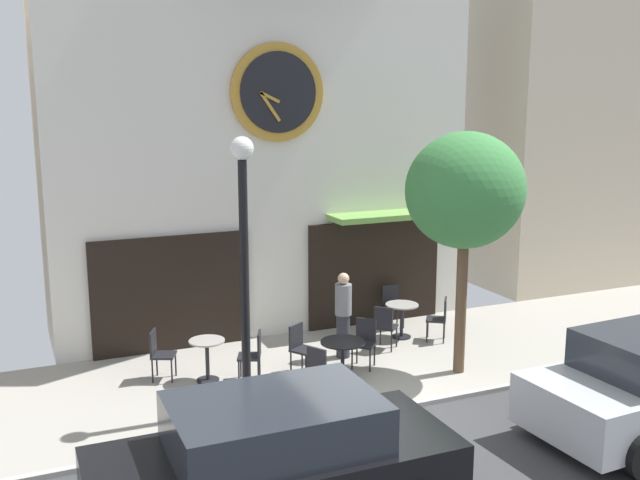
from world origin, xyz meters
name	(u,v)px	position (x,y,z in m)	size (l,w,h in m)	color
ground_plane	(406,445)	(0.00, -1.04, -0.02)	(25.17, 10.80, 0.13)	#9E998E
clock_building	(258,93)	(0.03, 5.48, 5.01)	(8.95, 3.57, 9.70)	silver
street_lamp	(245,276)	(-1.77, 1.00, 2.22)	(0.36, 0.36, 4.38)	black
street_tree	(465,192)	(2.30, 1.04, 3.32)	(2.16, 1.95, 4.37)	brown
cafe_table_near_door	(207,354)	(-2.03, 2.43, 0.51)	(0.63, 0.63, 0.76)	black
cafe_table_leftmost	(343,351)	(0.18, 1.53, 0.54)	(0.79, 0.79, 0.72)	black
cafe_table_rightmost	(402,314)	(2.30, 3.14, 0.50)	(0.68, 0.68, 0.72)	black
cafe_chair_outer	(365,339)	(0.84, 1.98, 0.53)	(0.56, 0.56, 0.90)	black
cafe_chair_under_awning	(320,367)	(-0.49, 0.98, 0.53)	(0.55, 0.55, 0.90)	black
cafe_chair_mid_row	(385,324)	(1.61, 2.61, 0.53)	(0.57, 0.57, 0.90)	black
cafe_chair_corner	(300,345)	(-0.38, 2.15, 0.53)	(0.55, 0.55, 0.90)	black
cafe_chair_near_lamp	(440,316)	(2.92, 2.65, 0.53)	(0.56, 0.56, 0.90)	black
cafe_chair_facing_street	(392,302)	(2.50, 3.93, 0.53)	(0.44, 0.44, 0.90)	black
cafe_chair_right_end	(159,351)	(-2.80, 2.85, 0.53)	(0.53, 0.53, 0.90)	black
cafe_chair_curbside	(254,352)	(-1.27, 2.12, 0.53)	(0.52, 0.52, 0.90)	black
pedestrian_grey	(343,314)	(0.68, 2.58, 0.86)	(0.40, 0.40, 1.67)	#2D2D38
parked_car_black	(275,463)	(-2.43, -2.16, 0.76)	(4.31, 2.04, 1.55)	black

